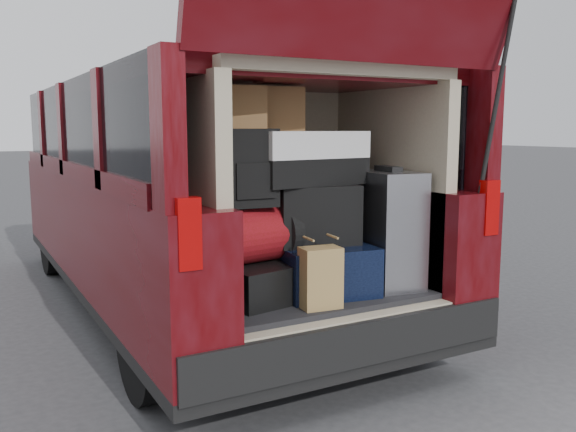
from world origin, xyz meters
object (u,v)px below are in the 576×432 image
(kraft_bag, at_px, (320,278))
(black_soft_case, at_px, (315,215))
(silver_roller, at_px, (387,229))
(red_duffel, at_px, (249,234))
(twotone_duffel, at_px, (305,158))
(navy_hardshell, at_px, (318,266))
(backpack, at_px, (249,168))
(black_hardshell, at_px, (249,281))

(kraft_bag, relative_size, black_soft_case, 0.68)
(silver_roller, bearing_deg, red_duffel, 178.82)
(black_soft_case, xyz_separation_m, twotone_duffel, (-0.03, 0.06, 0.31))
(red_duffel, bearing_deg, navy_hardshell, -9.56)
(red_duffel, bearing_deg, kraft_bag, -61.79)
(kraft_bag, height_order, black_soft_case, black_soft_case)
(kraft_bag, distance_m, twotone_duffel, 0.69)
(navy_hardshell, distance_m, kraft_bag, 0.36)
(kraft_bag, distance_m, backpack, 0.66)
(red_duffel, xyz_separation_m, twotone_duffel, (0.36, 0.04, 0.39))
(black_hardshell, xyz_separation_m, silver_roller, (0.82, -0.12, 0.23))
(twotone_duffel, bearing_deg, kraft_bag, -114.29)
(silver_roller, height_order, kraft_bag, silver_roller)
(silver_roller, height_order, red_duffel, silver_roller)
(navy_hardshell, height_order, black_soft_case, black_soft_case)
(silver_roller, distance_m, twotone_duffel, 0.63)
(navy_hardshell, bearing_deg, silver_roller, -8.12)
(kraft_bag, bearing_deg, backpack, 140.10)
(black_hardshell, height_order, twotone_duffel, twotone_duffel)
(navy_hardshell, distance_m, red_duffel, 0.47)
(silver_roller, relative_size, black_soft_case, 1.45)
(red_duffel, relative_size, twotone_duffel, 0.71)
(black_hardshell, distance_m, twotone_duffel, 0.74)
(red_duffel, relative_size, black_soft_case, 1.02)
(navy_hardshell, bearing_deg, red_duffel, -171.41)
(silver_roller, height_order, backpack, backpack)
(kraft_bag, bearing_deg, black_hardshell, 135.32)
(backpack, relative_size, twotone_duffel, 0.61)
(black_soft_case, xyz_separation_m, backpack, (-0.41, -0.01, 0.27))
(kraft_bag, bearing_deg, silver_roller, 25.86)
(kraft_bag, distance_m, red_duffel, 0.44)
(black_soft_case, relative_size, twotone_duffel, 0.70)
(silver_roller, relative_size, backpack, 1.66)
(navy_hardshell, bearing_deg, twotone_duffel, 156.66)
(twotone_duffel, bearing_deg, black_soft_case, -72.82)
(black_soft_case, relative_size, backpack, 1.14)
(kraft_bag, bearing_deg, black_soft_case, 70.40)
(navy_hardshell, xyz_separation_m, backpack, (-0.44, -0.04, 0.56))
(silver_roller, xyz_separation_m, kraft_bag, (-0.57, -0.20, -0.17))
(black_hardshell, height_order, black_soft_case, black_soft_case)
(black_hardshell, xyz_separation_m, backpack, (-0.01, -0.04, 0.60))
(black_soft_case, bearing_deg, twotone_duffel, 123.02)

